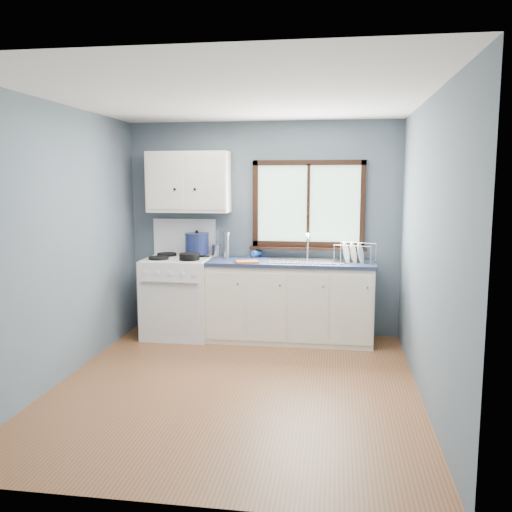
# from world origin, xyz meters

# --- Properties ---
(floor) EXTENTS (3.20, 3.60, 0.02)m
(floor) POSITION_xyz_m (0.00, 0.00, -0.01)
(floor) COLOR brown
(floor) RESTS_ON ground
(ceiling) EXTENTS (3.20, 3.60, 0.02)m
(ceiling) POSITION_xyz_m (0.00, 0.00, 2.51)
(ceiling) COLOR white
(ceiling) RESTS_ON wall_back
(wall_back) EXTENTS (3.20, 0.02, 2.50)m
(wall_back) POSITION_xyz_m (0.00, 1.81, 1.25)
(wall_back) COLOR slate
(wall_back) RESTS_ON ground
(wall_front) EXTENTS (3.20, 0.02, 2.50)m
(wall_front) POSITION_xyz_m (0.00, -1.81, 1.25)
(wall_front) COLOR slate
(wall_front) RESTS_ON ground
(wall_left) EXTENTS (0.02, 3.60, 2.50)m
(wall_left) POSITION_xyz_m (-1.61, 0.00, 1.25)
(wall_left) COLOR slate
(wall_left) RESTS_ON ground
(wall_right) EXTENTS (0.02, 3.60, 2.50)m
(wall_right) POSITION_xyz_m (1.61, 0.00, 1.25)
(wall_right) COLOR slate
(wall_right) RESTS_ON ground
(gas_range) EXTENTS (0.76, 0.69, 1.36)m
(gas_range) POSITION_xyz_m (-0.95, 1.47, 0.49)
(gas_range) COLOR white
(gas_range) RESTS_ON floor
(base_cabinets) EXTENTS (1.85, 0.60, 0.88)m
(base_cabinets) POSITION_xyz_m (0.36, 1.49, 0.41)
(base_cabinets) COLOR white
(base_cabinets) RESTS_ON floor
(countertop) EXTENTS (1.89, 0.64, 0.04)m
(countertop) POSITION_xyz_m (0.36, 1.49, 0.90)
(countertop) COLOR #1D2845
(countertop) RESTS_ON base_cabinets
(sink) EXTENTS (0.84, 0.46, 0.44)m
(sink) POSITION_xyz_m (0.54, 1.49, 0.86)
(sink) COLOR silver
(sink) RESTS_ON countertop
(window) EXTENTS (1.36, 0.10, 1.03)m
(window) POSITION_xyz_m (0.54, 1.77, 1.48)
(window) COLOR #9EC6A8
(window) RESTS_ON wall_back
(upper_cabinets) EXTENTS (0.95, 0.35, 0.70)m
(upper_cabinets) POSITION_xyz_m (-0.85, 1.63, 1.80)
(upper_cabinets) COLOR white
(upper_cabinets) RESTS_ON wall_back
(skillet) EXTENTS (0.37, 0.27, 0.05)m
(skillet) POSITION_xyz_m (-0.76, 1.30, 0.98)
(skillet) COLOR black
(skillet) RESTS_ON gas_range
(stockpot) EXTENTS (0.37, 0.37, 0.28)m
(stockpot) POSITION_xyz_m (-0.76, 1.61, 1.09)
(stockpot) COLOR #18204C
(stockpot) RESTS_ON gas_range
(utensil_crock) EXTENTS (0.15, 0.15, 0.37)m
(utensil_crock) POSITION_xyz_m (-0.54, 1.69, 1.00)
(utensil_crock) COLOR silver
(utensil_crock) RESTS_ON countertop
(thermos) EXTENTS (0.09, 0.09, 0.30)m
(thermos) POSITION_xyz_m (-0.40, 1.61, 1.07)
(thermos) COLOR silver
(thermos) RESTS_ON countertop
(soap_bottle) EXTENTS (0.11, 0.11, 0.23)m
(soap_bottle) POSITION_xyz_m (-0.10, 1.68, 1.03)
(soap_bottle) COLOR blue
(soap_bottle) RESTS_ON countertop
(dish_towel) EXTENTS (0.28, 0.24, 0.02)m
(dish_towel) POSITION_xyz_m (-0.11, 1.30, 0.93)
(dish_towel) COLOR #C05E2B
(dish_towel) RESTS_ON countertop
(dish_rack) EXTENTS (0.49, 0.42, 0.22)m
(dish_rack) POSITION_xyz_m (1.06, 1.48, 0.98)
(dish_rack) COLOR silver
(dish_rack) RESTS_ON countertop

